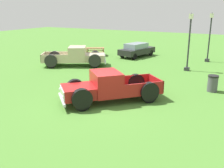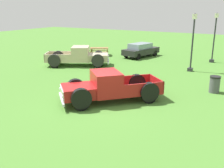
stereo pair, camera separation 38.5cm
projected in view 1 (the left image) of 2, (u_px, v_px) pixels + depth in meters
name	position (u px, v px, depth m)	size (l,w,h in m)	color
ground_plane	(105.00, 104.00, 12.85)	(80.00, 80.00, 0.00)	#477A2D
pickup_truck_foreground	(105.00, 88.00, 12.94)	(4.80, 4.93, 1.56)	maroon
pickup_truck_behind_left	(78.00, 57.00, 21.12)	(5.37, 4.19, 1.58)	#C6B793
sedan_distant_a	(137.00, 50.00, 25.05)	(2.52, 4.25, 1.33)	black
lamp_post_near	(210.00, 36.00, 22.28)	(0.36, 0.36, 4.24)	#2D2D33
lamp_post_far	(189.00, 41.00, 19.01)	(0.36, 0.36, 4.27)	#2D2D33
picnic_table	(95.00, 51.00, 25.72)	(2.31, 2.21, 0.78)	olive
trash_can	(213.00, 83.00, 14.60)	(0.59, 0.59, 0.95)	#4C4C51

